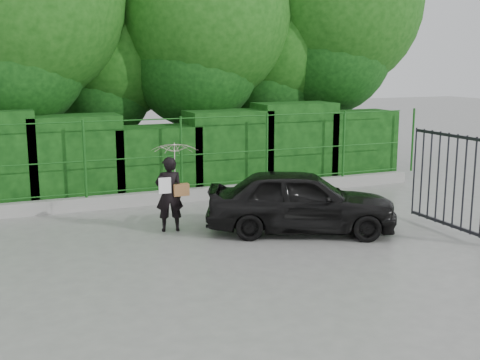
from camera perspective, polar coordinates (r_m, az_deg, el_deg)
name	(u,v)px	position (r m, az deg, el deg)	size (l,w,h in m)	color
ground	(235,257)	(10.69, -0.46, -7.28)	(80.00, 80.00, 0.00)	gray
kerb	(166,197)	(14.78, -7.01, -1.60)	(14.00, 0.25, 0.30)	#9E9E99
fence	(174,154)	(14.64, -6.27, 2.48)	(14.13, 0.06, 1.80)	#185417
hedge	(158,155)	(15.58, -7.80, 2.36)	(14.20, 1.20, 2.30)	black
trees	(171,18)	(17.89, -6.58, 15.00)	(17.10, 6.15, 8.08)	black
gate	(473,179)	(12.27, 21.22, 0.08)	(0.22, 2.33, 2.36)	#222227
woman	(173,172)	(12.17, -6.33, 0.71)	(0.92, 0.94, 1.81)	black
car	(301,201)	(12.13, 5.81, -1.97)	(1.52, 3.78, 1.29)	black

